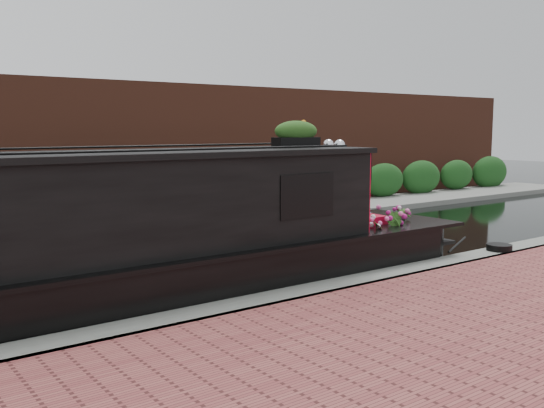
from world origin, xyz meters
TOP-DOWN VIEW (x-y plane):
  - ground at (0.00, 0.00)m, footprint 80.00×80.00m
  - near_bank_coping at (0.00, -3.30)m, footprint 40.00×0.60m
  - near_bank_pavers at (0.00, -7.00)m, footprint 40.00×7.00m
  - far_bank_path at (0.00, 4.20)m, footprint 40.00×2.40m
  - far_hedge at (0.00, 5.10)m, footprint 40.00×1.10m
  - far_brick_wall at (0.00, 7.20)m, footprint 40.00×1.00m
  - narrowboat at (-2.20, -1.87)m, footprint 12.71×2.31m
  - rope_fender at (4.53, -1.87)m, footprint 0.39×0.38m
  - coiled_mooring_rope at (5.27, -3.31)m, footprint 0.49×0.49m

SIDE VIEW (x-z plane):
  - ground at x=0.00m, z-range 0.00..0.00m
  - near_bank_coping at x=0.00m, z-range -0.25..0.25m
  - near_bank_pavers at x=0.00m, z-range -0.25..0.25m
  - far_bank_path at x=0.00m, z-range -0.17..0.17m
  - far_hedge at x=0.00m, z-range -1.40..1.40m
  - far_brick_wall at x=0.00m, z-range -4.00..4.00m
  - rope_fender at x=4.53m, z-range 0.00..0.39m
  - coiled_mooring_rope at x=5.27m, z-range 0.25..0.37m
  - narrowboat at x=-2.20m, z-range -0.61..2.38m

